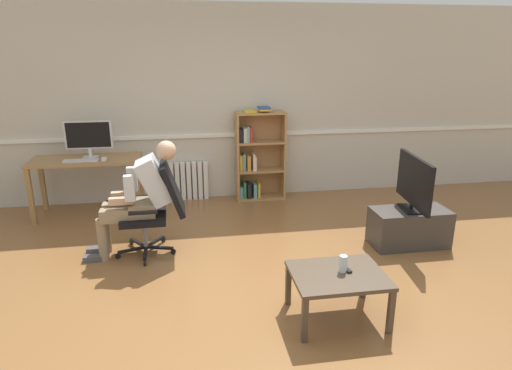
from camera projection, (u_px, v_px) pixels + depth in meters
ground_plane at (255, 284)px, 4.09m from camera, size 18.00×18.00×0.00m
back_wall at (225, 104)px, 6.18m from camera, size 12.00×0.13×2.70m
computer_desk at (87, 167)px, 5.63m from camera, size 1.36×0.59×0.76m
imac_monitor at (88, 136)px, 5.60m from camera, size 0.59×0.14×0.47m
keyboard at (81, 161)px, 5.46m from camera, size 0.42×0.12×0.02m
computer_mouse at (104, 159)px, 5.52m from camera, size 0.06×0.10×0.03m
bookshelf at (257, 157)px, 6.27m from camera, size 0.70×0.29×1.33m
radiator at (183, 181)px, 6.30m from camera, size 0.71×0.08×0.55m
office_chair at (157, 206)px, 4.59m from camera, size 0.75×0.61×0.99m
person_seated at (139, 196)px, 4.52m from camera, size 1.01×0.40×1.22m
tv_stand at (409, 227)px, 4.85m from camera, size 0.84×0.41×0.42m
tv_screen at (414, 183)px, 4.70m from camera, size 0.24×0.86×0.59m
coffee_table at (338, 279)px, 3.48m from camera, size 0.74×0.58×0.40m
drinking_glass at (343, 264)px, 3.48m from camera, size 0.06×0.06×0.14m
spare_remote at (346, 268)px, 3.53m from camera, size 0.06×0.15×0.02m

